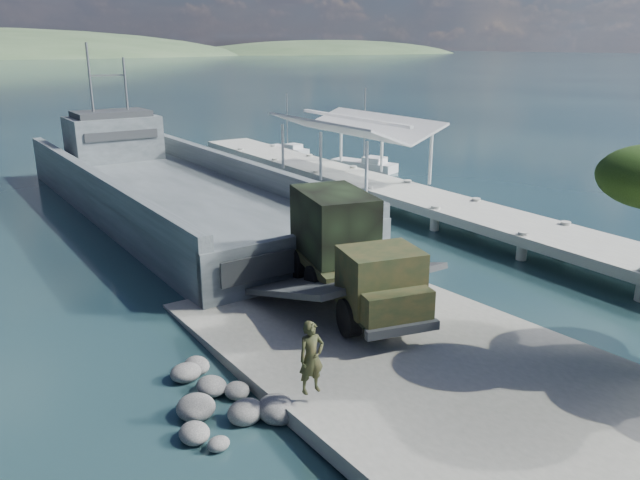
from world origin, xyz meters
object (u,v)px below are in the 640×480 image
at_px(pier, 363,173).
at_px(sailboat_far, 288,150).
at_px(soldier, 311,370).
at_px(landing_craft, 169,198).
at_px(sailboat_near, 365,166).
at_px(military_truck, 348,251).

bearing_deg(pier, sailboat_far, 75.36).
bearing_deg(soldier, pier, 53.27).
distance_m(landing_craft, sailboat_far, 22.41).
distance_m(pier, landing_craft, 12.91).
relative_size(landing_craft, sailboat_far, 6.38).
bearing_deg(sailboat_near, pier, -148.70).
distance_m(pier, military_truck, 19.32).
relative_size(soldier, sailboat_far, 0.36).
distance_m(soldier, sailboat_near, 36.03).
relative_size(landing_craft, soldier, 17.93).
relative_size(military_truck, soldier, 4.28).
bearing_deg(pier, military_truck, -128.88).
bearing_deg(pier, soldier, -130.12).
relative_size(pier, soldier, 21.46).
height_order(soldier, sailboat_far, sailboat_far).
height_order(pier, sailboat_near, sailboat_near).
xyz_separation_m(military_truck, sailboat_near, (17.88, 22.23, -2.08)).
relative_size(soldier, sailboat_near, 0.30).
relative_size(landing_craft, sailboat_near, 5.40).
relative_size(pier, sailboat_near, 6.46).
bearing_deg(landing_craft, pier, -15.19).
height_order(landing_craft, soldier, landing_craft).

